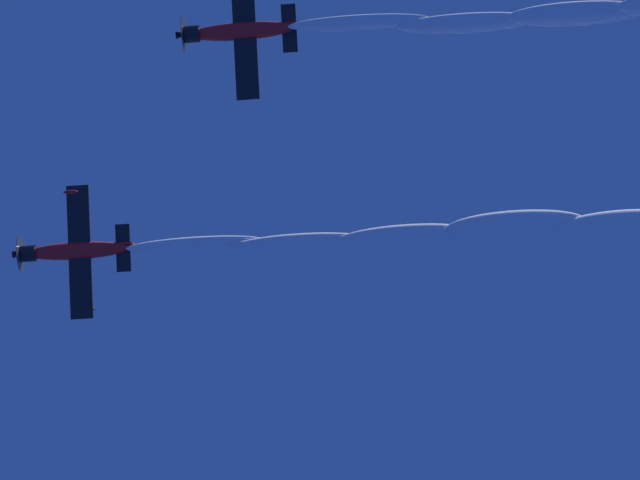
# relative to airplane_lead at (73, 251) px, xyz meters

# --- Properties ---
(airplane_lead) EXTENTS (6.88, 6.81, 2.91)m
(airplane_lead) POSITION_rel_airplane_lead_xyz_m (0.00, 0.00, 0.00)
(airplane_lead) COLOR red
(airplane_left_wingman) EXTENTS (6.90, 6.82, 3.03)m
(airplane_left_wingman) POSITION_rel_airplane_lead_xyz_m (-0.03, 16.58, -0.11)
(airplane_left_wingman) COLOR red
(smoke_trail_lead) EXTENTS (31.88, 27.69, 2.93)m
(smoke_trail_lead) POSITION_rel_airplane_lead_xyz_m (-22.24, 19.08, -0.99)
(smoke_trail_lead) COLOR white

